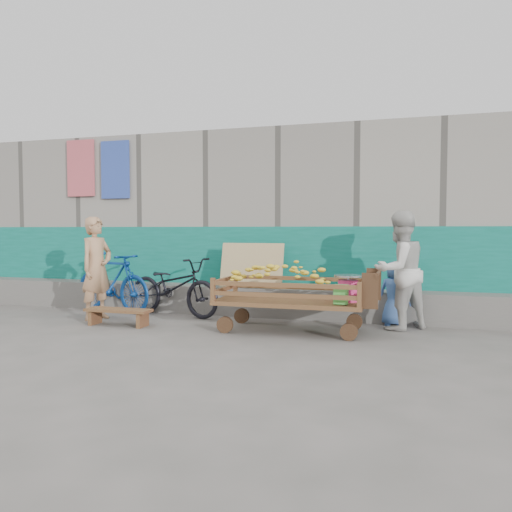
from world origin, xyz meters
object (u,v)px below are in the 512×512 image
(banana_cart, at_px, (288,286))
(bicycle_blue, at_px, (112,282))
(child, at_px, (394,294))
(bicycle_dark, at_px, (174,287))
(woman, at_px, (400,270))
(vendor_man, at_px, (97,268))
(bench, at_px, (118,313))

(banana_cart, height_order, bicycle_blue, bicycle_blue)
(banana_cart, distance_m, child, 1.56)
(child, height_order, bicycle_dark, bicycle_dark)
(woman, bearing_deg, vendor_man, -35.05)
(vendor_man, bearing_deg, child, -68.62)
(child, distance_m, bicycle_dark, 3.35)
(woman, bearing_deg, child, -114.98)
(woman, height_order, child, woman)
(bench, bearing_deg, bicycle_dark, 68.61)
(bicycle_blue, bearing_deg, bicycle_dark, -76.05)
(bench, bearing_deg, vendor_man, 148.84)
(bicycle_dark, bearing_deg, child, -72.60)
(vendor_man, bearing_deg, bench, -109.39)
(child, xyz_separation_m, bicycle_blue, (-4.48, -0.07, 0.04))
(bench, bearing_deg, child, 16.17)
(bicycle_blue, bearing_deg, banana_cart, -86.87)
(bench, relative_size, vendor_man, 0.62)
(banana_cart, xyz_separation_m, woman, (1.42, 0.55, 0.19))
(bench, bearing_deg, banana_cart, 7.35)
(child, relative_size, bicycle_dark, 0.52)
(vendor_man, relative_size, bicycle_dark, 0.88)
(woman, distance_m, bicycle_dark, 3.43)
(vendor_man, bearing_deg, bicycle_dark, -45.28)
(woman, height_order, bicycle_dark, woman)
(bench, relative_size, bicycle_blue, 0.58)
(vendor_man, height_order, child, vendor_man)
(vendor_man, height_order, bicycle_dark, vendor_man)
(bicycle_blue, bearing_deg, bench, -127.68)
(bicycle_blue, bearing_deg, child, -73.28)
(banana_cart, height_order, bench, banana_cart)
(banana_cart, relative_size, bench, 2.21)
(woman, relative_size, child, 1.76)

